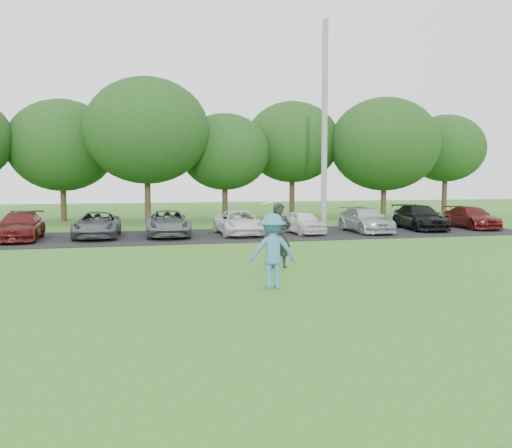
# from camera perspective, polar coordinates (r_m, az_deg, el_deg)

# --- Properties ---
(ground) EXTENTS (100.00, 100.00, 0.00)m
(ground) POSITION_cam_1_polar(r_m,az_deg,el_deg) (14.00, 3.63, -6.43)
(ground) COLOR #3A7220
(ground) RESTS_ON ground
(parking_lot) EXTENTS (32.00, 6.50, 0.03)m
(parking_lot) POSITION_cam_1_polar(r_m,az_deg,el_deg) (26.53, -5.17, -1.17)
(parking_lot) COLOR black
(parking_lot) RESTS_ON ground
(utility_pole) EXTENTS (0.28, 0.28, 10.16)m
(utility_pole) POSITION_cam_1_polar(r_m,az_deg,el_deg) (27.84, 6.87, 9.53)
(utility_pole) COLOR gray
(utility_pole) RESTS_ON ground
(frisbee_player) EXTENTS (1.23, 0.77, 2.14)m
(frisbee_player) POSITION_cam_1_polar(r_m,az_deg,el_deg) (13.87, 1.65, -2.70)
(frisbee_player) COLOR teal
(frisbee_player) RESTS_ON ground
(camera_bystander) EXTENTS (0.74, 0.51, 1.95)m
(camera_bystander) POSITION_cam_1_polar(r_m,az_deg,el_deg) (16.97, 2.37, -1.15)
(camera_bystander) COLOR black
(camera_bystander) RESTS_ON ground
(parked_cars) EXTENTS (30.40, 4.99, 1.25)m
(parked_cars) POSITION_cam_1_polar(r_m,az_deg,el_deg) (26.50, -4.18, 0.14)
(parked_cars) COLOR #4E1116
(parked_cars) RESTS_ON parking_lot
(tree_row) EXTENTS (42.39, 9.85, 8.64)m
(tree_row) POSITION_cam_1_polar(r_m,az_deg,el_deg) (36.34, -5.40, 8.11)
(tree_row) COLOR #38281C
(tree_row) RESTS_ON ground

